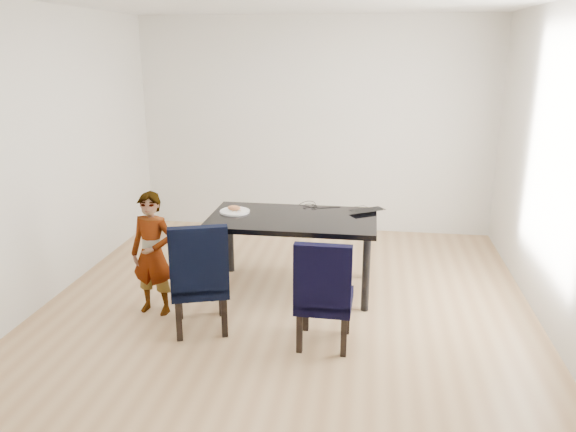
# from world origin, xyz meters

# --- Properties ---
(floor) EXTENTS (4.50, 5.00, 0.01)m
(floor) POSITION_xyz_m (0.00, 0.00, -0.01)
(floor) COLOR tan
(floor) RESTS_ON ground
(wall_back) EXTENTS (4.50, 0.01, 2.70)m
(wall_back) POSITION_xyz_m (0.00, 2.50, 1.35)
(wall_back) COLOR silver
(wall_back) RESTS_ON ground
(wall_front) EXTENTS (4.50, 0.01, 2.70)m
(wall_front) POSITION_xyz_m (0.00, -2.50, 1.35)
(wall_front) COLOR silver
(wall_front) RESTS_ON ground
(wall_left) EXTENTS (0.01, 5.00, 2.70)m
(wall_left) POSITION_xyz_m (-2.25, 0.00, 1.35)
(wall_left) COLOR silver
(wall_left) RESTS_ON ground
(wall_right) EXTENTS (0.01, 5.00, 2.70)m
(wall_right) POSITION_xyz_m (2.25, 0.00, 1.35)
(wall_right) COLOR white
(wall_right) RESTS_ON ground
(dining_table) EXTENTS (1.60, 0.90, 0.75)m
(dining_table) POSITION_xyz_m (0.00, 0.50, 0.38)
(dining_table) COLOR black
(dining_table) RESTS_ON floor
(chair_left) EXTENTS (0.60, 0.61, 0.97)m
(chair_left) POSITION_xyz_m (-0.66, -0.40, 0.49)
(chair_left) COLOR black
(chair_left) RESTS_ON floor
(chair_right) EXTENTS (0.45, 0.47, 0.91)m
(chair_right) POSITION_xyz_m (0.40, -0.51, 0.46)
(chair_right) COLOR black
(chair_right) RESTS_ON floor
(child) EXTENTS (0.44, 0.32, 1.12)m
(child) POSITION_xyz_m (-1.16, -0.17, 0.56)
(child) COLOR orange
(child) RESTS_ON floor
(plate) EXTENTS (0.38, 0.38, 0.02)m
(plate) POSITION_xyz_m (-0.59, 0.58, 0.76)
(plate) COLOR white
(plate) RESTS_ON dining_table
(sandwich) EXTENTS (0.13, 0.06, 0.05)m
(sandwich) POSITION_xyz_m (-0.60, 0.58, 0.79)
(sandwich) COLOR #BD7243
(sandwich) RESTS_ON plate
(laptop) EXTENTS (0.41, 0.38, 0.03)m
(laptop) POSITION_xyz_m (0.68, 0.81, 0.76)
(laptop) COLOR black
(laptop) RESTS_ON dining_table
(cable_tangle) EXTENTS (0.17, 0.17, 0.01)m
(cable_tangle) POSITION_xyz_m (0.13, 0.85, 0.75)
(cable_tangle) COLOR black
(cable_tangle) RESTS_ON dining_table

